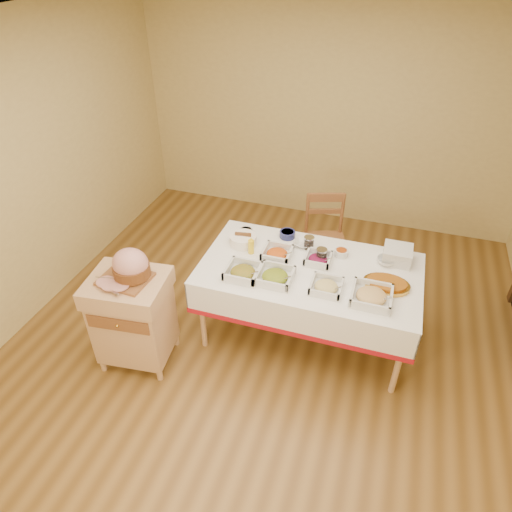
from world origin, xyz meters
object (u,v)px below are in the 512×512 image
(butcher_cart, at_px, (133,315))
(bread_basket, at_px, (243,240))
(ham_on_board, at_px, (130,267))
(mustard_bottle, at_px, (251,246))
(preserve_jar_right, at_px, (321,256))
(brass_platter, at_px, (386,284))
(preserve_jar_left, at_px, (309,243))
(dining_table, at_px, (309,283))
(plate_stack, at_px, (397,255))
(dining_chair, at_px, (324,239))

(butcher_cart, distance_m, bread_basket, 1.14)
(ham_on_board, distance_m, mustard_bottle, 1.04)
(preserve_jar_right, distance_m, brass_platter, 0.59)
(ham_on_board, height_order, preserve_jar_left, ham_on_board)
(dining_table, distance_m, ham_on_board, 1.48)
(mustard_bottle, bearing_deg, plate_stack, 12.76)
(dining_table, height_order, ham_on_board, ham_on_board)
(preserve_jar_right, bearing_deg, plate_stack, 18.19)
(butcher_cart, bearing_deg, bread_basket, 53.74)
(ham_on_board, bearing_deg, bread_basket, 54.49)
(dining_chair, relative_size, plate_stack, 3.94)
(butcher_cart, relative_size, brass_platter, 2.33)
(bread_basket, xyz_separation_m, plate_stack, (1.32, 0.16, 0.02))
(dining_table, relative_size, butcher_cart, 2.12)
(preserve_jar_left, xyz_separation_m, preserve_jar_right, (0.14, -0.15, 0.00))
(butcher_cart, height_order, mustard_bottle, mustard_bottle)
(preserve_jar_right, bearing_deg, brass_platter, -17.34)
(dining_table, xyz_separation_m, ham_on_board, (-1.26, -0.69, 0.37))
(dining_chair, relative_size, brass_platter, 2.51)
(dining_chair, bearing_deg, dining_table, -88.11)
(dining_table, relative_size, brass_platter, 4.95)
(ham_on_board, relative_size, mustard_bottle, 2.44)
(preserve_jar_left, bearing_deg, plate_stack, 3.62)
(dining_chair, bearing_deg, bread_basket, -130.14)
(preserve_jar_left, xyz_separation_m, plate_stack, (0.75, 0.05, 0.01))
(dining_table, height_order, brass_platter, brass_platter)
(preserve_jar_left, relative_size, bread_basket, 0.48)
(ham_on_board, relative_size, plate_stack, 1.69)
(dining_table, relative_size, bread_basket, 7.55)
(dining_table, bearing_deg, butcher_cart, -150.98)
(butcher_cart, bearing_deg, mustard_bottle, 45.41)
(preserve_jar_left, relative_size, brass_platter, 0.32)
(brass_platter, bearing_deg, bread_basket, 170.52)
(mustard_bottle, height_order, bread_basket, mustard_bottle)
(bread_basket, bearing_deg, ham_on_board, -125.51)
(bread_basket, xyz_separation_m, brass_platter, (1.27, -0.21, -0.02))
(preserve_jar_right, bearing_deg, butcher_cart, -148.13)
(preserve_jar_left, xyz_separation_m, bread_basket, (-0.57, -0.11, -0.01))
(butcher_cart, distance_m, ham_on_board, 0.48)
(brass_platter, bearing_deg, butcher_cart, -160.69)
(dining_table, distance_m, dining_chair, 0.91)
(butcher_cart, distance_m, preserve_jar_right, 1.64)
(dining_chair, distance_m, preserve_jar_right, 0.85)
(butcher_cart, xyz_separation_m, plate_stack, (1.97, 1.05, 0.34))
(preserve_jar_left, bearing_deg, dining_table, -74.68)
(ham_on_board, xyz_separation_m, bread_basket, (0.61, 0.85, -0.16))
(dining_table, relative_size, plate_stack, 7.77)
(dining_chair, distance_m, preserve_jar_left, 0.71)
(preserve_jar_right, relative_size, plate_stack, 0.51)
(preserve_jar_left, height_order, preserve_jar_right, preserve_jar_right)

